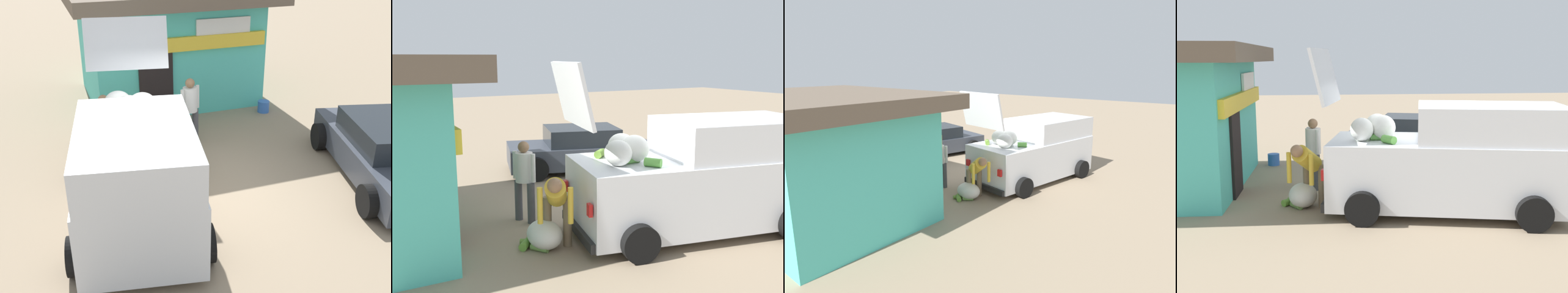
{
  "view_description": "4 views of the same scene",
  "coord_description": "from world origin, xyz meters",
  "views": [
    {
      "loc": [
        -2.79,
        -7.51,
        4.9
      ],
      "look_at": [
        0.25,
        0.31,
        0.83
      ],
      "focal_mm": 43.46,
      "sensor_mm": 36.0,
      "label": 1
    },
    {
      "loc": [
        -7.36,
        5.44,
        3.18
      ],
      "look_at": [
        1.52,
        0.37,
        1.21
      ],
      "focal_mm": 42.92,
      "sensor_mm": 36.0,
      "label": 2
    },
    {
      "loc": [
        -6.77,
        9.94,
        3.87
      ],
      "look_at": [
        0.18,
        0.89,
        1.21
      ],
      "focal_mm": 32.17,
      "sensor_mm": 36.0,
      "label": 3
    },
    {
      "loc": [
        -9.96,
        2.09,
        2.92
      ],
      "look_at": [
        0.35,
        0.89,
        1.03
      ],
      "focal_mm": 44.57,
      "sensor_mm": 36.0,
      "label": 4
    }
  ],
  "objects": [
    {
      "name": "ground_plane",
      "position": [
        0.0,
        0.0,
        0.0
      ],
      "size": [
        60.0,
        60.0,
        0.0
      ],
      "primitive_type": "plane",
      "color": "gray"
    },
    {
      "name": "storefront_bar",
      "position": [
        1.41,
        5.62,
        1.69
      ],
      "size": [
        5.72,
        4.76,
        3.21
      ],
      "color": "#4CC6B7",
      "rests_on": "ground_plane"
    },
    {
      "name": "vendor_standing",
      "position": [
        0.85,
        2.17,
        0.93
      ],
      "size": [
        0.53,
        0.45,
        1.6
      ],
      "color": "#4C4C51",
      "rests_on": "ground_plane"
    },
    {
      "name": "customer_bending",
      "position": [
        -0.77,
        2.27,
        0.86
      ],
      "size": [
        0.83,
        0.74,
        1.36
      ],
      "color": "#726047",
      "rests_on": "ground_plane"
    },
    {
      "name": "parked_sedan",
      "position": [
        4.06,
        -0.86,
        0.59
      ],
      "size": [
        3.08,
        4.45,
        1.24
      ],
      "color": "#383D47",
      "rests_on": "ground_plane"
    },
    {
      "name": "unloaded_banana_pile",
      "position": [
        -0.53,
        2.4,
        0.23
      ],
      "size": [
        0.75,
        0.74,
        0.48
      ],
      "color": "silver",
      "rests_on": "ground_plane"
    },
    {
      "name": "delivery_van",
      "position": [
        -1.16,
        -0.48,
        1.03
      ],
      "size": [
        2.94,
        4.89,
        3.11
      ],
      "color": "silver",
      "rests_on": "ground_plane"
    },
    {
      "name": "paint_bucket",
      "position": [
        3.45,
        3.29,
        0.16
      ],
      "size": [
        0.32,
        0.32,
        0.32
      ],
      "primitive_type": "cylinder",
      "color": "blue",
      "rests_on": "ground_plane"
    }
  ]
}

